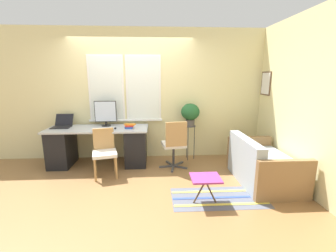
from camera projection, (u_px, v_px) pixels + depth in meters
The scene contains 16 objects.
ground_plane at pixel (131, 170), 4.23m from camera, with size 14.00×14.00×0.00m, color olive.
wall_back_with_window at pixel (132, 95), 4.71m from camera, with size 9.00×0.12×2.70m.
wall_right_with_picture at pixel (280, 98), 4.10m from camera, with size 0.08×9.00×2.70m.
desk at pixel (99, 145), 4.46m from camera, with size 1.94×0.71×0.75m.
laptop at pixel (62, 124), 4.45m from camera, with size 0.35×0.37×0.24m.
monitor at pixel (106, 113), 4.50m from camera, with size 0.43×0.19×0.51m.
keyboard at pixel (101, 129), 4.25m from camera, with size 0.34×0.14×0.02m.
mouse at pixel (115, 128), 4.28m from camera, with size 0.04×0.07×0.04m.
book_stack at pixel (129, 126), 4.35m from camera, with size 0.23×0.17×0.08m.
desk_chair_wooden at pixel (104, 151), 3.95m from camera, with size 0.48×0.49×0.83m.
office_chair_swivel at pixel (174, 143), 4.24m from camera, with size 0.55×0.55×0.94m.
couch_loveseat at pixel (262, 166), 3.73m from camera, with size 0.82×1.32×0.76m.
plant_stand at pixel (190, 131), 4.70m from camera, with size 0.23×0.23×0.74m.
potted_plant at pixel (190, 113), 4.62m from camera, with size 0.38×0.38×0.46m.
floor_rug_striped at pixel (219, 198), 3.27m from camera, with size 1.36×0.64×0.01m.
folding_stool at pixel (206, 180), 3.07m from camera, with size 0.40×0.34×0.39m.
Camera 1 is at (0.47, -3.99, 1.73)m, focal length 24.00 mm.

